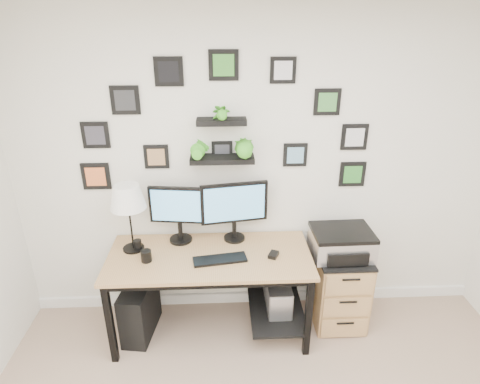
{
  "coord_description": "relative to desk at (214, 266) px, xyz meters",
  "views": [
    {
      "loc": [
        -0.3,
        -1.06,
        2.48
      ],
      "look_at": [
        -0.16,
        1.83,
        1.2
      ],
      "focal_mm": 30.0,
      "sensor_mm": 36.0,
      "label": 1
    }
  ],
  "objects": [
    {
      "name": "pc_tower_black",
      "position": [
        -0.63,
        -0.02,
        -0.39
      ],
      "size": [
        0.27,
        0.49,
        0.47
      ],
      "primitive_type": "cube",
      "rotation": [
        0.0,
        0.0,
        -0.14
      ],
      "color": "black",
      "rests_on": "ground"
    },
    {
      "name": "room",
      "position": [
        0.38,
        0.32,
        -0.58
      ],
      "size": [
        4.0,
        4.0,
        4.0
      ],
      "color": "tan",
      "rests_on": "ground"
    },
    {
      "name": "pc_tower_grey",
      "position": [
        0.53,
        0.03,
        -0.41
      ],
      "size": [
        0.2,
        0.44,
        0.44
      ],
      "color": "gray",
      "rests_on": "ground"
    },
    {
      "name": "mouse",
      "position": [
        0.46,
        -0.08,
        0.14
      ],
      "size": [
        0.1,
        0.12,
        0.03
      ],
      "primitive_type": "cube",
      "rotation": [
        0.0,
        0.0,
        -0.41
      ],
      "color": "black",
      "rests_on": "desk"
    },
    {
      "name": "mug",
      "position": [
        -0.52,
        -0.1,
        0.17
      ],
      "size": [
        0.08,
        0.08,
        0.09
      ],
      "primitive_type": "cylinder",
      "color": "black",
      "rests_on": "desk"
    },
    {
      "name": "printer",
      "position": [
        1.04,
        0.05,
        0.15
      ],
      "size": [
        0.49,
        0.4,
        0.22
      ],
      "color": "silver",
      "rests_on": "file_cabinet"
    },
    {
      "name": "table_lamp",
      "position": [
        -0.65,
        0.08,
        0.57
      ],
      "size": [
        0.27,
        0.27,
        0.56
      ],
      "color": "black",
      "rests_on": "desk"
    },
    {
      "name": "monitor_right",
      "position": [
        0.17,
        0.2,
        0.43
      ],
      "size": [
        0.55,
        0.2,
        0.51
      ],
      "color": "black",
      "rests_on": "desk"
    },
    {
      "name": "monitor_left",
      "position": [
        -0.28,
        0.19,
        0.41
      ],
      "size": [
        0.48,
        0.21,
        0.49
      ],
      "color": "black",
      "rests_on": "desk"
    },
    {
      "name": "desk",
      "position": [
        0.0,
        0.0,
        0.0
      ],
      "size": [
        1.6,
        0.7,
        0.75
      ],
      "color": "tan",
      "rests_on": "ground"
    },
    {
      "name": "file_cabinet",
      "position": [
        1.06,
        0.06,
        -0.29
      ],
      "size": [
        0.43,
        0.53,
        0.67
      ],
      "color": "tan",
      "rests_on": "ground"
    },
    {
      "name": "pen_cup",
      "position": [
        -0.61,
        0.08,
        0.16
      ],
      "size": [
        0.06,
        0.06,
        0.08
      ],
      "primitive_type": "cylinder",
      "color": "black",
      "rests_on": "desk"
    },
    {
      "name": "wall_decor",
      "position": [
        0.09,
        0.27,
        1.03
      ],
      "size": [
        2.31,
        0.18,
        1.09
      ],
      "color": "black",
      "rests_on": "ground"
    },
    {
      "name": "keyboard",
      "position": [
        0.05,
        -0.12,
        0.13
      ],
      "size": [
        0.43,
        0.19,
        0.02
      ],
      "primitive_type": "cube",
      "rotation": [
        0.0,
        0.0,
        0.15
      ],
      "color": "black",
      "rests_on": "desk"
    }
  ]
}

